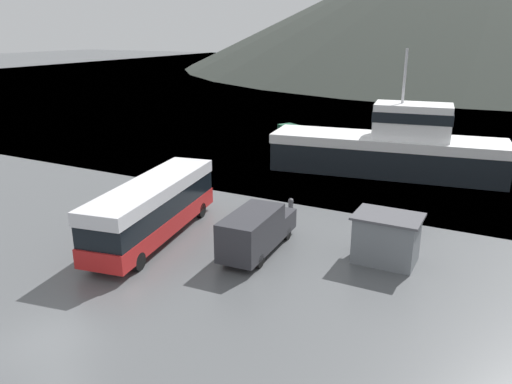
# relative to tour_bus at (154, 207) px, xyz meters

# --- Properties ---
(ground_plane) EXTENTS (400.00, 400.00, 0.00)m
(ground_plane) POSITION_rel_tour_bus_xyz_m (2.57, -9.50, -1.81)
(ground_plane) COLOR #515456
(water_surface) EXTENTS (240.00, 240.00, 0.00)m
(water_surface) POSITION_rel_tour_bus_xyz_m (2.57, 128.68, -1.81)
(water_surface) COLOR slate
(water_surface) RESTS_ON ground
(tour_bus) EXTENTS (4.35, 10.90, 3.22)m
(tour_bus) POSITION_rel_tour_bus_xyz_m (0.00, 0.00, 0.00)
(tour_bus) COLOR red
(tour_bus) RESTS_ON ground
(delivery_van) EXTENTS (2.27, 6.09, 2.31)m
(delivery_van) POSITION_rel_tour_bus_xyz_m (5.81, 0.92, -0.58)
(delivery_van) COLOR #2D2D33
(delivery_van) RESTS_ON ground
(fishing_boat) EXTENTS (18.39, 7.18, 9.63)m
(fishing_boat) POSITION_rel_tour_bus_xyz_m (8.33, 18.91, 0.36)
(fishing_boat) COLOR black
(fishing_boat) RESTS_ON water_surface
(storage_bin) EXTENTS (1.54, 1.45, 1.09)m
(storage_bin) POSITION_rel_tour_bus_xyz_m (-4.06, 5.46, -1.26)
(storage_bin) COLOR #287F3D
(storage_bin) RESTS_ON ground
(dock_kiosk) EXTENTS (3.21, 2.38, 2.42)m
(dock_kiosk) POSITION_rel_tour_bus_xyz_m (11.96, 2.96, -0.59)
(dock_kiosk) COLOR slate
(dock_kiosk) RESTS_ON ground
(small_boat) EXTENTS (5.98, 4.55, 0.83)m
(small_boat) POSITION_rel_tour_bus_xyz_m (-3.76, 29.38, -1.40)
(small_boat) COLOR #1E5138
(small_boat) RESTS_ON water_surface
(mooring_bollard) EXTENTS (0.35, 0.35, 0.67)m
(mooring_bollard) POSITION_rel_tour_bus_xyz_m (4.74, 7.78, -1.45)
(mooring_bollard) COLOR #4C4C51
(mooring_bollard) RESTS_ON ground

